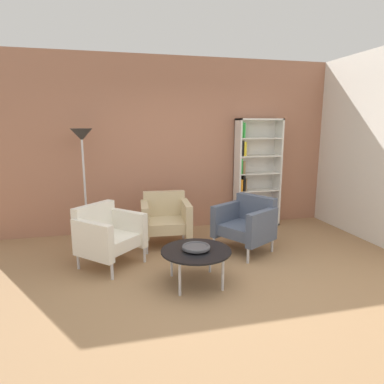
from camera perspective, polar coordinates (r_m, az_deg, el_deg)
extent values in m
plane|color=#9E7751|center=(3.85, 4.07, -16.44)|extent=(8.32, 8.32, 0.00)
cube|color=#A87056|center=(5.80, -3.19, 7.94)|extent=(6.40, 0.12, 2.90)
cube|color=silver|center=(5.93, 7.69, 3.08)|extent=(0.03, 0.30, 1.90)
cube|color=silver|center=(6.25, 14.29, 3.25)|extent=(0.03, 0.30, 1.90)
cube|color=silver|center=(6.02, 11.42, 12.00)|extent=(0.80, 0.30, 0.03)
cube|color=silver|center=(6.28, 10.75, -5.31)|extent=(0.80, 0.30, 0.03)
cube|color=silver|center=(6.21, 10.53, 3.35)|extent=(0.80, 0.02, 1.90)
cube|color=silver|center=(6.20, 10.86, -2.45)|extent=(0.76, 0.28, 0.02)
cube|color=silver|center=(6.13, 10.97, 0.33)|extent=(0.76, 0.28, 0.02)
cube|color=silver|center=(6.08, 11.07, 3.17)|extent=(0.76, 0.28, 0.02)
cube|color=silver|center=(6.05, 11.18, 6.04)|extent=(0.76, 0.28, 0.02)
cube|color=silver|center=(6.03, 11.30, 8.95)|extent=(0.76, 0.28, 0.02)
cube|color=red|center=(6.05, 7.98, -4.34)|extent=(0.04, 0.17, 0.25)
cube|color=black|center=(6.09, 8.33, -4.21)|extent=(0.03, 0.22, 0.26)
cube|color=orange|center=(6.11, 8.61, -4.52)|extent=(0.02, 0.22, 0.19)
cube|color=purple|center=(6.01, 7.86, -1.73)|extent=(0.02, 0.23, 0.19)
cube|color=red|center=(6.02, 8.16, -1.75)|extent=(0.04, 0.23, 0.18)
cube|color=purple|center=(6.04, 8.53, -1.40)|extent=(0.03, 0.24, 0.25)
cube|color=orange|center=(5.94, 8.12, 1.20)|extent=(0.04, 0.19, 0.21)
cube|color=black|center=(5.96, 8.53, 1.56)|extent=(0.03, 0.21, 0.28)
cube|color=olive|center=(5.96, 8.93, 1.29)|extent=(0.02, 0.17, 0.22)
cube|color=green|center=(5.90, 8.08, 4.40)|extent=(0.03, 0.22, 0.26)
cube|color=olive|center=(5.91, 8.51, 4.21)|extent=(0.04, 0.21, 0.22)
cube|color=black|center=(5.86, 8.26, 7.38)|extent=(0.04, 0.20, 0.26)
cube|color=yellow|center=(5.88, 8.70, 7.28)|extent=(0.04, 0.21, 0.24)
cube|color=green|center=(5.84, 8.32, 10.39)|extent=(0.02, 0.18, 0.26)
cube|color=green|center=(5.86, 8.57, 10.33)|extent=(0.03, 0.21, 0.25)
cylinder|color=black|center=(3.86, 0.70, -9.96)|extent=(0.80, 0.80, 0.02)
cylinder|color=silver|center=(3.67, -2.10, -14.51)|extent=(0.03, 0.03, 0.38)
cylinder|color=silver|center=(3.79, 5.24, -13.71)|extent=(0.03, 0.03, 0.38)
cylinder|color=silver|center=(4.10, -3.48, -11.65)|extent=(0.03, 0.03, 0.38)
cylinder|color=silver|center=(4.21, 3.09, -11.06)|extent=(0.03, 0.03, 0.38)
cylinder|color=#4C4C51|center=(3.85, 0.70, -9.68)|extent=(0.13, 0.13, 0.02)
cylinder|color=#4C4C51|center=(3.84, 0.70, -9.41)|extent=(0.32, 0.32, 0.02)
torus|color=#4C4C51|center=(3.84, 0.70, -9.24)|extent=(0.32, 0.32, 0.02)
cube|color=white|center=(4.48, -13.71, -8.19)|extent=(0.86, 0.86, 0.16)
cube|color=white|center=(4.58, -16.28, -4.32)|extent=(0.54, 0.54, 0.38)
cube|color=white|center=(4.23, -16.56, -7.94)|extent=(0.51, 0.51, 0.46)
cube|color=white|center=(4.64, -10.90, -5.93)|extent=(0.51, 0.51, 0.46)
cylinder|color=silver|center=(4.15, -13.43, -12.75)|extent=(0.04, 0.04, 0.24)
cylinder|color=silver|center=(4.56, -8.08, -10.30)|extent=(0.04, 0.04, 0.24)
cylinder|color=silver|center=(4.55, -18.77, -10.86)|extent=(0.04, 0.04, 0.24)
cylinder|color=silver|center=(4.92, -13.39, -8.83)|extent=(0.04, 0.04, 0.24)
cube|color=#C6B289|center=(5.07, -4.47, -5.57)|extent=(0.68, 0.63, 0.16)
cube|color=#C6B289|center=(5.26, -4.78, -1.91)|extent=(0.65, 0.17, 0.38)
cube|color=#C6B289|center=(5.00, -8.02, -4.56)|extent=(0.15, 0.63, 0.46)
cube|color=#C6B289|center=(5.05, -0.96, -4.29)|extent=(0.15, 0.63, 0.46)
cylinder|color=silver|center=(4.82, -7.70, -9.04)|extent=(0.04, 0.04, 0.24)
cylinder|color=silver|center=(4.87, -0.56, -8.72)|extent=(0.04, 0.04, 0.24)
cylinder|color=silver|center=(5.37, -7.91, -6.90)|extent=(0.04, 0.04, 0.24)
cylinder|color=silver|center=(5.42, -1.51, -6.64)|extent=(0.04, 0.04, 0.24)
cube|color=#4C566B|center=(4.88, 8.87, -6.36)|extent=(0.83, 0.85, 0.16)
cube|color=#4C566B|center=(5.02, 10.81, -2.73)|extent=(0.43, 0.61, 0.38)
cube|color=#4C566B|center=(5.01, 5.93, -4.49)|extent=(0.58, 0.40, 0.46)
cube|color=#4C566B|center=(4.66, 11.83, -5.90)|extent=(0.58, 0.40, 0.46)
cylinder|color=silver|center=(4.89, 3.75, -8.67)|extent=(0.04, 0.04, 0.24)
cylinder|color=silver|center=(4.54, 9.49, -10.42)|extent=(0.04, 0.04, 0.24)
cylinder|color=silver|center=(5.31, 7.95, -7.11)|extent=(0.04, 0.04, 0.24)
cylinder|color=silver|center=(4.99, 13.47, -8.54)|extent=(0.04, 0.04, 0.24)
cylinder|color=silver|center=(5.57, -17.22, -7.83)|extent=(0.28, 0.28, 0.02)
cylinder|color=silver|center=(5.36, -17.74, 0.68)|extent=(0.03, 0.03, 1.65)
cone|color=#2D2D2D|center=(5.28, -18.26, 9.24)|extent=(0.32, 0.32, 0.18)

